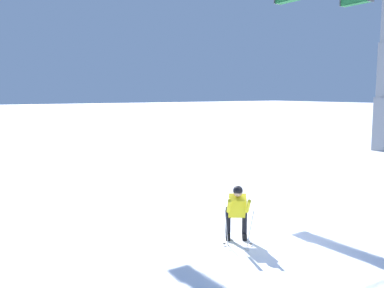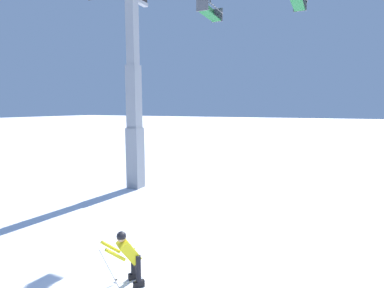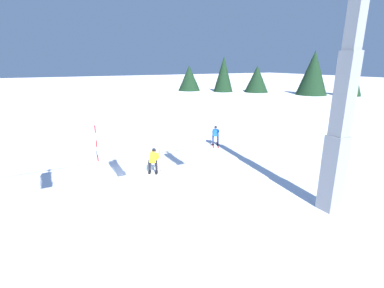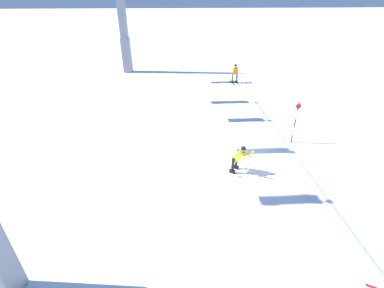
# 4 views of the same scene
# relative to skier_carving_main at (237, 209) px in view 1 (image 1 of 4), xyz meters

# --- Properties ---
(ground_plane) EXTENTS (260.00, 260.00, 0.00)m
(ground_plane) POSITION_rel_skier_carving_main_xyz_m (1.01, -0.20, -0.86)
(ground_plane) COLOR white
(skier_carving_main) EXTENTS (1.44, 1.69, 1.63)m
(skier_carving_main) POSITION_rel_skier_carving_main_xyz_m (0.00, 0.00, 0.00)
(skier_carving_main) COLOR white
(skier_carving_main) RESTS_ON ground_plane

